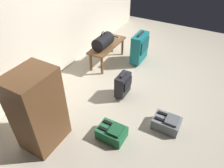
# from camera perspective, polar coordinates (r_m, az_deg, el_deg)

# --- Properties ---
(ground_plane) EXTENTS (6.60, 6.60, 0.00)m
(ground_plane) POSITION_cam_1_polar(r_m,az_deg,el_deg) (3.81, 6.70, -1.09)
(ground_plane) COLOR #B2A893
(bench) EXTENTS (1.00, 0.36, 0.42)m
(bench) POSITION_cam_1_polar(r_m,az_deg,el_deg) (4.35, -1.28, 10.06)
(bench) COLOR brown
(bench) RESTS_ON ground
(duffel_bag_black) EXTENTS (0.44, 0.26, 0.34)m
(duffel_bag_black) POSITION_cam_1_polar(r_m,az_deg,el_deg) (4.13, -2.47, 11.54)
(duffel_bag_black) COLOR black
(duffel_bag_black) RESTS_ON bench
(cell_phone) EXTENTS (0.07, 0.14, 0.01)m
(cell_phone) POSITION_cam_1_polar(r_m,az_deg,el_deg) (4.61, 1.07, 12.74)
(cell_phone) COLOR silver
(cell_phone) RESTS_ON bench
(suitcase_upright_teal) EXTENTS (0.48, 0.23, 0.66)m
(suitcase_upright_teal) POSITION_cam_1_polar(r_m,az_deg,el_deg) (4.39, 7.58, 9.87)
(suitcase_upright_teal) COLOR #14666B
(suitcase_upright_teal) RESTS_ON ground
(suitcase_small_charcoal) EXTENTS (0.32, 0.18, 0.46)m
(suitcase_small_charcoal) POSITION_cam_1_polar(r_m,az_deg,el_deg) (3.48, 3.04, -0.13)
(suitcase_small_charcoal) COLOR black
(suitcase_small_charcoal) RESTS_ON ground
(backpack_grey) EXTENTS (0.28, 0.38, 0.21)m
(backpack_grey) POSITION_cam_1_polar(r_m,az_deg,el_deg) (3.16, 14.76, -10.24)
(backpack_grey) COLOR slate
(backpack_grey) RESTS_ON ground
(backpack_green) EXTENTS (0.28, 0.38, 0.21)m
(backpack_green) POSITION_cam_1_polar(r_m,az_deg,el_deg) (2.94, -0.03, -13.14)
(backpack_green) COLOR #1E6038
(backpack_green) RESTS_ON ground
(side_cabinet) EXTENTS (0.56, 0.44, 1.10)m
(side_cabinet) POSITION_cam_1_polar(r_m,az_deg,el_deg) (2.74, -19.58, -6.82)
(side_cabinet) COLOR brown
(side_cabinet) RESTS_ON ground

